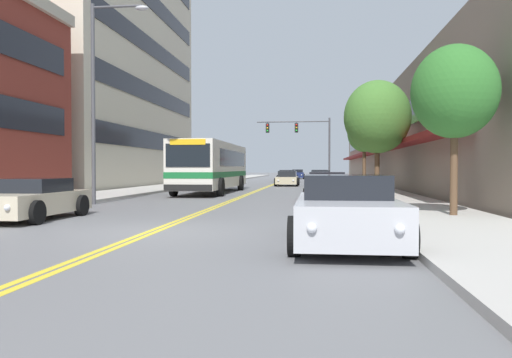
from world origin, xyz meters
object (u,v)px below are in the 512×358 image
Objects in this scene: car_red_parked_right_mid at (327,188)px; city_bus at (213,165)px; car_navy_moving_third at (298,174)px; traffic_signal_mast at (304,136)px; street_lamp_left_near at (101,85)px; car_slate_blue_parked_left_near at (217,178)px; car_black_moving_lead at (287,176)px; car_charcoal_parked_right_far at (320,176)px; fire_hydrant at (365,191)px; car_beige_moving_second at (287,179)px; street_tree_right_far at (364,134)px; street_tree_right_near at (455,92)px; car_silver_parked_right_foreground at (346,211)px; car_champagne_parked_left_mid at (32,200)px; street_tree_right_mid at (377,117)px; car_dark_grey_parked_right_end at (320,178)px.

city_bus is at bearing 132.69° from car_red_parked_right_mid.
city_bus reaches higher than car_navy_moving_third.
street_lamp_left_near is (-7.69, -29.25, 0.31)m from traffic_signal_mast.
car_black_moving_lead is at bearing 69.72° from car_slate_blue_parked_left_near.
car_charcoal_parked_right_far is 5.54× the size of fire_hydrant.
street_lamp_left_near reaches higher than car_beige_moving_second.
street_tree_right_far is 16.56m from fire_hydrant.
car_black_moving_lead is 40.70m from street_tree_right_near.
street_tree_right_far reaches higher than car_silver_parked_right_foreground.
street_tree_right_near is (6.34, -27.40, 3.11)m from car_beige_moving_second.
car_champagne_parked_left_mid is 0.87× the size of street_tree_right_near.
street_lamp_left_near is at bearing -91.64° from car_slate_blue_parked_left_near.
car_charcoal_parked_right_far is 0.82× the size of street_tree_right_far.
car_silver_parked_right_foreground is 14.20m from street_lamp_left_near.
car_beige_moving_second is at bearing -103.79° from car_charcoal_parked_right_far.
car_navy_moving_third is (0.61, 15.50, 0.02)m from car_black_moving_lead.
street_tree_right_mid is (4.31, -22.40, -0.44)m from traffic_signal_mast.
street_tree_right_near is at bearing -20.24° from street_lamp_left_near.
car_champagne_parked_left_mid is at bearing -90.15° from car_slate_blue_parked_left_near.
car_charcoal_parked_right_far is 27.77m from street_tree_right_mid.
car_navy_moving_third is at bearing 96.64° from car_dark_grey_parked_right_end.
car_navy_moving_third is at bearing 100.44° from street_tree_right_far.
city_bus is 2.69× the size of car_beige_moving_second.
car_charcoal_parked_right_far reaches higher than car_black_moving_lead.
car_navy_moving_third is 0.78× the size of street_tree_right_far.
car_red_parked_right_mid is 0.80× the size of street_tree_right_mid.
car_dark_grey_parked_right_end reaches higher than car_black_moving_lead.
car_charcoal_parked_right_far is (6.76, 23.84, -1.08)m from city_bus.
car_slate_blue_parked_left_near is 11.31m from traffic_signal_mast.
street_tree_right_mid is (9.48, -3.57, 2.47)m from city_bus.
fire_hydrant is (10.30, -19.53, -0.13)m from car_slate_blue_parked_left_near.
street_tree_right_near reaches higher than car_slate_blue_parked_left_near.
street_lamp_left_near reaches higher than car_slate_blue_parked_left_near.
car_champagne_parked_left_mid is 0.90× the size of car_red_parked_right_mid.
car_dark_grey_parked_right_end is 4.11m from car_beige_moving_second.
street_tree_right_near is at bearing -65.93° from car_red_parked_right_mid.
street_lamp_left_near is 1.56× the size of street_tree_right_far.
car_silver_parked_right_foreground is 1.06× the size of car_beige_moving_second.
street_tree_right_near is at bearing 6.10° from car_champagne_parked_left_mid.
car_slate_blue_parked_left_near is at bearing -153.56° from car_dark_grey_parked_right_end.
car_slate_blue_parked_left_near reaches higher than car_champagne_parked_left_mid.
city_bus is 24.80m from car_charcoal_parked_right_far.
city_bus is 2.77× the size of car_slate_blue_parked_left_near.
car_navy_moving_third is at bearing 93.54° from car_red_parked_right_mid.
car_champagne_parked_left_mid is at bearing -131.66° from street_tree_right_mid.
street_lamp_left_near reaches higher than car_silver_parked_right_foreground.
car_navy_moving_third is at bearing 100.05° from car_charcoal_parked_right_far.
street_tree_right_far reaches higher than fire_hydrant.
car_dark_grey_parked_right_end is (6.76, 15.24, -1.09)m from city_bus.
car_navy_moving_third is (-2.95, 47.68, 0.01)m from car_red_parked_right_mid.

